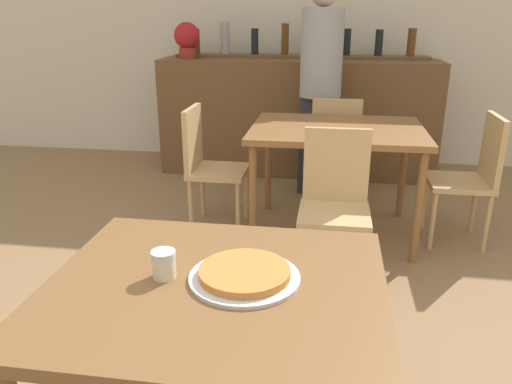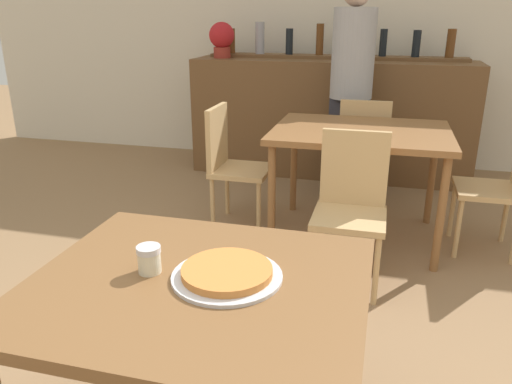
{
  "view_description": "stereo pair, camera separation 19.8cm",
  "coord_description": "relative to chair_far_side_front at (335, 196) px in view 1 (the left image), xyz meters",
  "views": [
    {
      "loc": [
        0.32,
        -1.29,
        1.5
      ],
      "look_at": [
        0.04,
        0.55,
        0.82
      ],
      "focal_mm": 35.0,
      "sensor_mm": 36.0,
      "label": 1
    },
    {
      "loc": [
        0.52,
        -1.25,
        1.5
      ],
      "look_at": [
        0.04,
        0.55,
        0.82
      ],
      "focal_mm": 35.0,
      "sensor_mm": 36.0,
      "label": 2
    }
  ],
  "objects": [
    {
      "name": "chair_far_side_right",
      "position": [
        0.9,
        0.61,
        0.0
      ],
      "size": [
        0.4,
        0.4,
        0.88
      ],
      "rotation": [
        0.0,
        0.0,
        -1.57
      ],
      "color": "tan",
      "rests_on": "ground_plane"
    },
    {
      "name": "bar_back_shelf",
      "position": [
        -0.39,
        2.19,
        0.66
      ],
      "size": [
        2.39,
        0.24,
        0.35
      ],
      "color": "brown",
      "rests_on": "bar_counter"
    },
    {
      "name": "chair_far_side_left",
      "position": [
        -0.9,
        0.61,
        0.0
      ],
      "size": [
        0.4,
        0.4,
        0.88
      ],
      "rotation": [
        0.0,
        0.0,
        1.57
      ],
      "color": "tan",
      "rests_on": "ground_plane"
    },
    {
      "name": "wall_back",
      "position": [
        -0.37,
        2.56,
        0.9
      ],
      "size": [
        8.0,
        0.05,
        2.8
      ],
      "color": "silver",
      "rests_on": "ground_plane"
    },
    {
      "name": "dining_table_near",
      "position": [
        -0.37,
        -1.43,
        0.15
      ],
      "size": [
        1.03,
        0.88,
        0.72
      ],
      "color": "brown",
      "rests_on": "ground_plane"
    },
    {
      "name": "dining_table_far",
      "position": [
        0.0,
        0.61,
        0.19
      ],
      "size": [
        1.15,
        0.89,
        0.77
      ],
      "color": "brown",
      "rests_on": "ground_plane"
    },
    {
      "name": "cheese_shaker",
      "position": [
        -0.53,
        -1.42,
        0.27
      ],
      "size": [
        0.08,
        0.08,
        0.09
      ],
      "color": "beige",
      "rests_on": "dining_table_near"
    },
    {
      "name": "person_standing",
      "position": [
        -0.15,
        1.47,
        0.45
      ],
      "size": [
        0.34,
        0.34,
        1.75
      ],
      "color": "#2D2D38",
      "rests_on": "ground_plane"
    },
    {
      "name": "chair_far_side_back",
      "position": [
        0.0,
        1.23,
        0.0
      ],
      "size": [
        0.4,
        0.4,
        0.88
      ],
      "rotation": [
        0.0,
        0.0,
        3.14
      ],
      "color": "tan",
      "rests_on": "ground_plane"
    },
    {
      "name": "pizza_tray",
      "position": [
        -0.28,
        -1.39,
        0.24
      ],
      "size": [
        0.34,
        0.34,
        0.04
      ],
      "color": "silver",
      "rests_on": "dining_table_near"
    },
    {
      "name": "chair_far_side_front",
      "position": [
        0.0,
        0.0,
        0.0
      ],
      "size": [
        0.4,
        0.4,
        0.88
      ],
      "color": "tan",
      "rests_on": "ground_plane"
    },
    {
      "name": "bar_counter",
      "position": [
        -0.37,
        2.05,
        0.04
      ],
      "size": [
        2.6,
        0.56,
        1.08
      ],
      "color": "brown",
      "rests_on": "ground_plane"
    },
    {
      "name": "potted_plant",
      "position": [
        -1.42,
        2.0,
        0.77
      ],
      "size": [
        0.24,
        0.24,
        0.33
      ],
      "color": "maroon",
      "rests_on": "bar_counter"
    }
  ]
}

